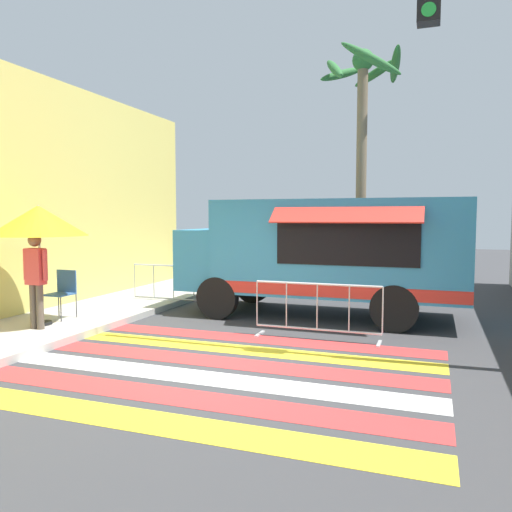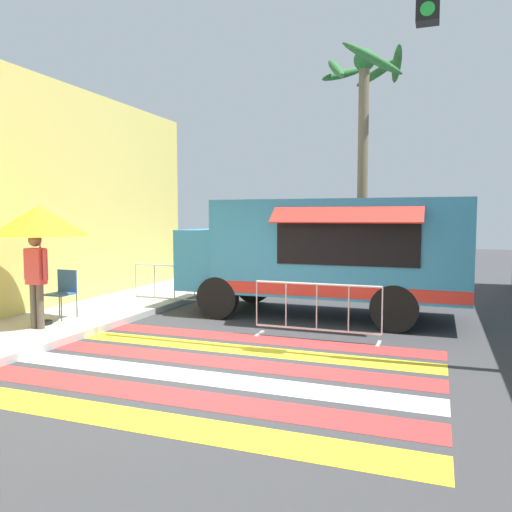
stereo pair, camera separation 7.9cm
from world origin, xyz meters
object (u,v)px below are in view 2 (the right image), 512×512
at_px(food_truck, 320,250).
at_px(barricade_side, 174,286).
at_px(folding_chair, 63,289).
at_px(vendor_person, 36,275).
at_px(barricade_front, 317,311).
at_px(palm_tree, 364,117).
at_px(traffic_signal_pole, 476,65).
at_px(patio_umbrella, 39,221).

xyz_separation_m(food_truck, barricade_side, (-3.60, -0.09, -0.96)).
bearing_deg(folding_chair, vendor_person, -73.14).
height_order(folding_chair, barricade_front, folding_chair).
bearing_deg(folding_chair, palm_tree, 53.25).
bearing_deg(food_truck, traffic_signal_pole, -46.53).
relative_size(food_truck, palm_tree, 0.89).
bearing_deg(food_truck, folding_chair, -150.61).
distance_m(vendor_person, palm_tree, 9.56).
height_order(food_truck, folding_chair, food_truck).
xyz_separation_m(food_truck, barricade_front, (0.45, -2.17, -0.96)).
xyz_separation_m(vendor_person, barricade_front, (4.91, 1.48, -0.63)).
bearing_deg(patio_umbrella, folding_chair, 96.42).
height_order(vendor_person, barricade_front, vendor_person).
relative_size(patio_umbrella, palm_tree, 0.33).
height_order(barricade_front, palm_tree, palm_tree).
bearing_deg(food_truck, barricade_side, -178.57).
distance_m(patio_umbrella, palm_tree, 9.07).
bearing_deg(food_truck, patio_umbrella, -144.30).
height_order(patio_umbrella, barricade_side, patio_umbrella).
height_order(barricade_front, barricade_side, same).
height_order(patio_umbrella, palm_tree, palm_tree).
height_order(traffic_signal_pole, barricade_side, traffic_signal_pole).
bearing_deg(palm_tree, barricade_front, -89.45).
distance_m(traffic_signal_pole, patio_umbrella, 7.84).
bearing_deg(folding_chair, food_truck, 31.70).
distance_m(folding_chair, vendor_person, 1.10).
relative_size(traffic_signal_pole, patio_umbrella, 2.76).
distance_m(patio_umbrella, vendor_person, 1.04).
bearing_deg(barricade_front, palm_tree, 90.55).
xyz_separation_m(traffic_signal_pole, vendor_person, (-7.34, -0.60, -3.17)).
bearing_deg(vendor_person, palm_tree, 59.09).
bearing_deg(vendor_person, traffic_signal_pole, 7.47).
distance_m(food_truck, barricade_front, 2.41).
bearing_deg(food_truck, vendor_person, -140.79).
relative_size(vendor_person, barricade_front, 0.76).
distance_m(barricade_front, palm_tree, 7.34).
relative_size(patio_umbrella, barricade_front, 0.99).
height_order(patio_umbrella, barricade_front, patio_umbrella).
distance_m(traffic_signal_pole, barricade_front, 4.59).
bearing_deg(traffic_signal_pole, barricade_front, 160.26).
bearing_deg(patio_umbrella, barricade_front, 12.95).
relative_size(traffic_signal_pole, barricade_front, 2.73).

